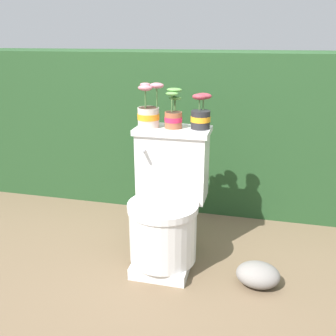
% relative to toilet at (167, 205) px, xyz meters
% --- Properties ---
extents(ground_plane, '(12.00, 12.00, 0.00)m').
position_rel_toilet_xyz_m(ground_plane, '(0.01, -0.08, -0.33)').
color(ground_plane, brown).
extents(hedge_backdrop, '(4.37, 0.64, 1.10)m').
position_rel_toilet_xyz_m(hedge_backdrop, '(0.01, 0.94, 0.22)').
color(hedge_backdrop, '#234723').
rests_on(hedge_backdrop, ground).
extents(toilet, '(0.41, 0.53, 0.73)m').
position_rel_toilet_xyz_m(toilet, '(0.00, 0.00, 0.00)').
color(toilet, silver).
rests_on(toilet, ground).
extents(potted_plant_left, '(0.14, 0.12, 0.24)m').
position_rel_toilet_xyz_m(potted_plant_left, '(-0.13, 0.12, 0.48)').
color(potted_plant_left, beige).
rests_on(potted_plant_left, toilet).
extents(potted_plant_midleft, '(0.10, 0.12, 0.21)m').
position_rel_toilet_xyz_m(potted_plant_midleft, '(0.00, 0.13, 0.47)').
color(potted_plant_midleft, '#9E5638').
rests_on(potted_plant_midleft, toilet).
extents(potted_plant_middle, '(0.10, 0.11, 0.19)m').
position_rel_toilet_xyz_m(potted_plant_middle, '(0.15, 0.15, 0.47)').
color(potted_plant_middle, '#262628').
rests_on(potted_plant_middle, toilet).
extents(garden_stone, '(0.22, 0.18, 0.12)m').
position_rel_toilet_xyz_m(garden_stone, '(0.51, -0.13, -0.27)').
color(garden_stone, gray).
rests_on(garden_stone, ground).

